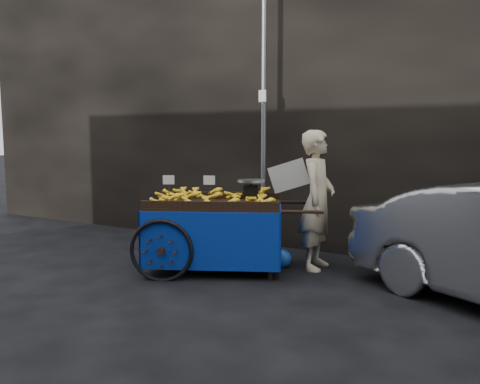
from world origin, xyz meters
The scene contains 6 objects.
ground centered at (0.00, 0.00, 0.00)m, with size 80.00×80.00×0.00m, color black.
building_wall centered at (0.39, 2.60, 2.50)m, with size 13.50×2.00×5.00m.
street_pole centered at (0.30, 1.30, 2.01)m, with size 0.12×0.10×4.00m.
banana_cart centered at (0.15, -0.01, 0.81)m, with size 2.62×1.96×1.31m.
vendor centered at (1.40, 0.70, 0.94)m, with size 0.90×0.72×1.87m.
plastic_bag centered at (0.97, 0.50, 0.13)m, with size 0.28×0.22×0.25m, color blue.
Camera 1 is at (3.47, -5.26, 1.78)m, focal length 35.00 mm.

